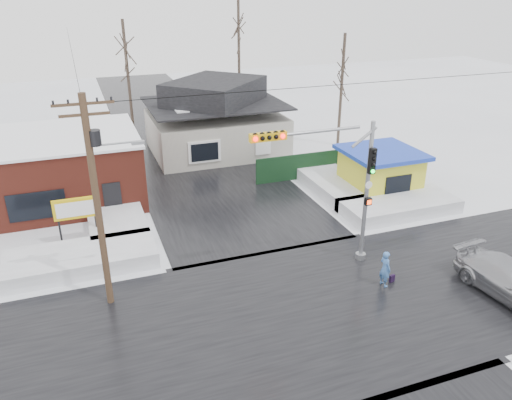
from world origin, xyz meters
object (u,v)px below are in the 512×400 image
object	(u,v)px
utility_pole	(97,192)
marquee_sign	(76,210)
traffic_signal	(339,178)
pedestrian	(385,269)
car	(511,281)
kiosk	(380,171)

from	to	relation	value
utility_pole	marquee_sign	bearing A→B (deg)	100.13
traffic_signal	marquee_sign	bearing A→B (deg)	150.28
utility_pole	marquee_sign	xyz separation A→B (m)	(-1.07, 5.99, -3.19)
utility_pole	pedestrian	distance (m)	12.76
traffic_signal	utility_pole	size ratio (longest dim) A/B	0.78
pedestrian	utility_pole	bearing A→B (deg)	69.99
traffic_signal	marquee_sign	xyz separation A→B (m)	(-11.43, 6.53, -2.62)
marquee_sign	car	xyz separation A→B (m)	(17.40, -11.51, -1.17)
traffic_signal	car	world-z (taller)	traffic_signal
car	utility_pole	bearing A→B (deg)	155.62
utility_pole	car	bearing A→B (deg)	-18.67
car	marquee_sign	bearing A→B (deg)	140.81
marquee_sign	pedestrian	size ratio (longest dim) A/B	1.48
marquee_sign	kiosk	world-z (taller)	kiosk
car	traffic_signal	bearing A→B (deg)	134.43
pedestrian	marquee_sign	bearing A→B (deg)	49.08
kiosk	utility_pole	bearing A→B (deg)	-159.56
marquee_sign	car	size ratio (longest dim) A/B	0.49
marquee_sign	pedestrian	distance (m)	15.59
traffic_signal	utility_pole	world-z (taller)	utility_pole
marquee_sign	car	bearing A→B (deg)	-33.49
traffic_signal	pedestrian	world-z (taller)	traffic_signal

